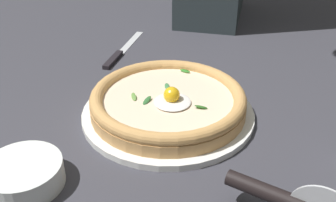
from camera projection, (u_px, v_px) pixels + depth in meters
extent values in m
cube|color=#3A3941|center=(149.00, 112.00, 0.77)|extent=(2.40, 2.40, 0.03)
cylinder|color=white|center=(168.00, 113.00, 0.73)|extent=(0.32, 0.32, 0.01)
cylinder|color=tan|center=(168.00, 105.00, 0.72)|extent=(0.29, 0.29, 0.02)
torus|color=tan|center=(168.00, 97.00, 0.72)|extent=(0.29, 0.29, 0.02)
cylinder|color=#FBE1C0|center=(168.00, 99.00, 0.72)|extent=(0.24, 0.24, 0.00)
ellipsoid|color=white|center=(172.00, 102.00, 0.70)|extent=(0.07, 0.07, 0.01)
sphere|color=yellow|center=(172.00, 95.00, 0.70)|extent=(0.03, 0.03, 0.03)
ellipsoid|color=#2F6923|center=(201.00, 107.00, 0.68)|extent=(0.02, 0.01, 0.01)
ellipsoid|color=#2F6B33|center=(147.00, 100.00, 0.70)|extent=(0.01, 0.03, 0.01)
ellipsoid|color=#629341|center=(134.00, 97.00, 0.71)|extent=(0.02, 0.02, 0.01)
ellipsoid|color=#3F7D46|center=(167.00, 86.00, 0.75)|extent=(0.02, 0.03, 0.01)
ellipsoid|color=#307E26|center=(185.00, 71.00, 0.80)|extent=(0.02, 0.02, 0.00)
cylinder|color=white|center=(24.00, 175.00, 0.57)|extent=(0.12, 0.12, 0.04)
cylinder|color=black|center=(265.00, 191.00, 0.50)|extent=(0.11, 0.05, 0.02)
cube|color=silver|center=(131.00, 42.00, 1.04)|extent=(0.02, 0.16, 0.00)
cube|color=black|center=(113.00, 60.00, 0.94)|extent=(0.02, 0.09, 0.01)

